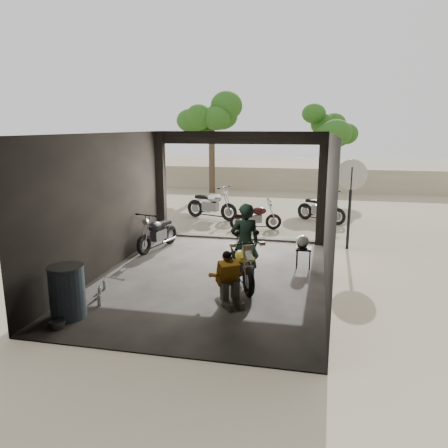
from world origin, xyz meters
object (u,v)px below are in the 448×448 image
at_px(main_bike, 241,261).
at_px(mechanic, 230,281).
at_px(left_bike, 157,231).
at_px(outside_bike_a, 211,202).
at_px(outside_bike_c, 321,206).
at_px(stool, 304,251).
at_px(sign_post, 351,189).
at_px(oil_drum, 67,292).
at_px(rider, 245,243).
at_px(outside_bike_b, 256,215).
at_px(helmet, 303,241).

relative_size(main_bike, mechanic, 1.65).
relative_size(left_bike, outside_bike_a, 0.86).
xyz_separation_m(outside_bike_c, stool, (-0.42, -5.36, -0.14)).
height_order(mechanic, sign_post, sign_post).
xyz_separation_m(mechanic, oil_drum, (-2.70, -1.14, -0.02)).
relative_size(rider, mechanic, 1.76).
bearing_deg(oil_drum, outside_bike_b, 72.61).
relative_size(main_bike, stool, 3.24).
distance_m(mechanic, sign_post, 5.29).
relative_size(helmet, sign_post, 0.13).
relative_size(main_bike, rider, 0.94).
distance_m(main_bike, outside_bike_c, 7.04).
xyz_separation_m(outside_bike_c, oil_drum, (-4.41, -9.05, -0.09)).
xyz_separation_m(main_bike, mechanic, (-0.03, -1.08, -0.05)).
bearing_deg(outside_bike_b, left_bike, 126.35).
bearing_deg(main_bike, left_bike, 115.82).
xyz_separation_m(outside_bike_b, helmet, (1.64, -3.65, 0.15)).
distance_m(left_bike, helmet, 4.04).
distance_m(left_bike, mechanic, 4.34).
bearing_deg(main_bike, sign_post, 31.15).
height_order(outside_bike_c, rider, rider).
xyz_separation_m(outside_bike_b, oil_drum, (-2.32, -7.40, -0.02)).
height_order(main_bike, outside_bike_b, main_bike).
bearing_deg(outside_bike_c, rider, -161.75).
bearing_deg(helmet, sign_post, 71.49).
distance_m(main_bike, outside_bike_a, 6.91).
bearing_deg(outside_bike_a, outside_bike_c, -66.96).
bearing_deg(sign_post, oil_drum, -114.64).
distance_m(outside_bike_a, stool, 6.15).
distance_m(outside_bike_c, stool, 5.38).
distance_m(rider, stool, 1.79).
xyz_separation_m(left_bike, outside_bike_c, (4.42, 4.53, 0.04)).
bearing_deg(helmet, stool, -45.17).
distance_m(main_bike, oil_drum, 3.51).
bearing_deg(outside_bike_a, outside_bike_b, -107.96).
bearing_deg(outside_bike_b, helmet, -170.54).
xyz_separation_m(outside_bike_a, sign_post, (4.64, -3.07, 1.06)).
bearing_deg(oil_drum, mechanic, 22.80).
height_order(main_bike, helmet, main_bike).
bearing_deg(outside_bike_b, sign_post, -136.12).
distance_m(left_bike, outside_bike_c, 6.33).
relative_size(rider, helmet, 5.40).
bearing_deg(outside_bike_a, mechanic, -145.17).
bearing_deg(left_bike, mechanic, -37.07).
height_order(outside_bike_b, oil_drum, outside_bike_b).
height_order(outside_bike_a, sign_post, sign_post).
distance_m(rider, mechanic, 1.39).
bearing_deg(stool, outside_bike_a, 124.64).
bearing_deg(helmet, oil_drum, -123.52).
bearing_deg(sign_post, outside_bike_b, 166.09).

